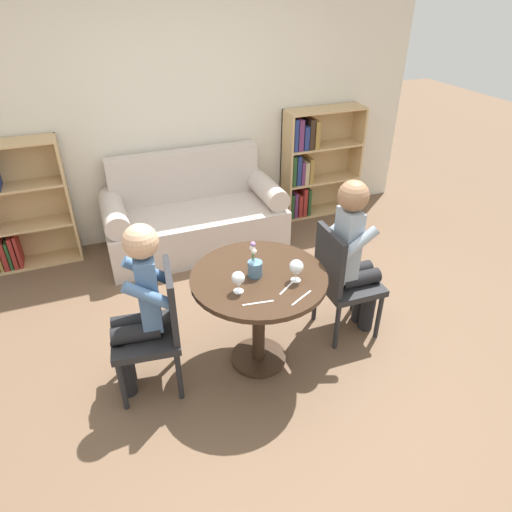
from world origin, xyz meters
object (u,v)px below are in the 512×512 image
(bookshelf_left, at_px, (6,209))
(bookshelf_right, at_px, (311,163))
(chair_right, at_px, (342,278))
(wine_glass_left, at_px, (238,279))
(chair_left, at_px, (156,326))
(flower_vase, at_px, (255,266))
(couch, at_px, (194,218))
(person_left, at_px, (138,307))
(person_right, at_px, (355,255))
(wine_glass_right, at_px, (296,267))

(bookshelf_left, xyz_separation_m, bookshelf_right, (3.09, -0.00, 0.01))
(bookshelf_right, bearing_deg, bookshelf_left, 179.98)
(chair_right, xyz_separation_m, wine_glass_left, (-0.87, -0.19, 0.34))
(chair_right, bearing_deg, chair_left, 92.72)
(chair_left, xyz_separation_m, wine_glass_left, (0.51, -0.16, 0.34))
(flower_vase, bearing_deg, couch, 89.23)
(chair_left, relative_size, wine_glass_left, 6.36)
(bookshelf_right, height_order, chair_right, bookshelf_right)
(person_left, xyz_separation_m, person_right, (1.55, 0.01, 0.03))
(flower_vase, bearing_deg, bookshelf_right, 54.32)
(bookshelf_left, relative_size, wine_glass_left, 8.45)
(chair_left, bearing_deg, bookshelf_left, -146.70)
(chair_left, height_order, wine_glass_right, chair_left)
(couch, distance_m, bookshelf_right, 1.48)
(couch, height_order, bookshelf_right, bookshelf_right)
(wine_glass_left, bearing_deg, flower_vase, 38.97)
(chair_right, distance_m, person_right, 0.21)
(bookshelf_right, height_order, wine_glass_left, bookshelf_right)
(wine_glass_left, height_order, wine_glass_right, wine_glass_right)
(couch, xyz_separation_m, bookshelf_right, (1.43, 0.27, 0.29))
(chair_left, bearing_deg, person_right, 98.47)
(flower_vase, bearing_deg, bookshelf_left, 128.96)
(bookshelf_left, height_order, wine_glass_left, bookshelf_left)
(bookshelf_right, distance_m, wine_glass_left, 2.70)
(couch, relative_size, bookshelf_left, 1.45)
(couch, height_order, chair_right, couch)
(flower_vase, bearing_deg, wine_glass_left, -141.03)
(couch, xyz_separation_m, flower_vase, (-0.02, -1.76, 0.50))
(wine_glass_left, bearing_deg, chair_right, 12.58)
(person_right, bearing_deg, flower_vase, 95.91)
(bookshelf_left, height_order, person_left, person_left)
(couch, relative_size, person_right, 1.38)
(person_left, relative_size, flower_vase, 5.08)
(bookshelf_left, height_order, flower_vase, bookshelf_left)
(bookshelf_right, distance_m, chair_right, 2.09)
(couch, bearing_deg, flower_vase, -90.77)
(couch, relative_size, flower_vase, 7.24)
(chair_left, bearing_deg, wine_glass_left, 79.82)
(couch, bearing_deg, person_left, -114.47)
(bookshelf_left, distance_m, chair_right, 3.06)
(person_left, bearing_deg, chair_right, 97.86)
(person_right, bearing_deg, person_left, 91.74)
(bookshelf_left, xyz_separation_m, person_left, (0.88, -1.97, 0.07))
(couch, relative_size, chair_left, 1.93)
(chair_left, relative_size, person_right, 0.71)
(bookshelf_right, relative_size, person_right, 0.95)
(chair_left, height_order, chair_right, same)
(bookshelf_right, bearing_deg, couch, -169.48)
(person_left, distance_m, person_right, 1.55)
(chair_left, bearing_deg, bookshelf_right, 140.49)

